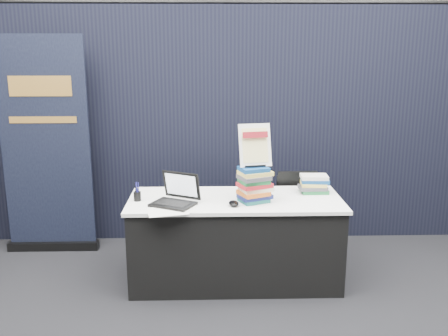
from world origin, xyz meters
TOP-DOWN VIEW (x-y plane):
  - floor at (0.00, 0.00)m, footprint 8.00×8.00m
  - wall_back at (0.00, 4.00)m, footprint 8.00×0.02m
  - drape_partition at (0.00, 1.60)m, footprint 6.00×0.08m
  - display_table at (0.00, 0.55)m, footprint 1.80×0.75m
  - laptop at (-0.51, 0.41)m, footprint 0.40×0.40m
  - mouse at (-0.02, 0.35)m, footprint 0.09×0.13m
  - brochure_left at (-0.54, 0.30)m, footprint 0.30×0.22m
  - brochure_mid at (-0.55, 0.22)m, footprint 0.35×0.28m
  - brochure_right at (-0.46, 0.27)m, footprint 0.31×0.24m
  - pen_cup at (-0.82, 0.51)m, footprint 0.06×0.06m
  - book_stack_tall at (0.15, 0.45)m, footprint 0.29×0.26m
  - book_stack_short at (0.70, 0.71)m, footprint 0.23×0.18m
  - info_sign at (0.15, 0.48)m, footprint 0.28×0.16m
  - pullup_banner at (-1.80, 1.28)m, footprint 0.90×0.10m
  - stacking_chair at (0.61, 0.87)m, footprint 0.40×0.40m

SIDE VIEW (x-z plane):
  - floor at x=0.00m, z-range 0.00..0.00m
  - display_table at x=0.00m, z-range 0.00..0.75m
  - stacking_chair at x=0.61m, z-range 0.05..0.91m
  - brochure_left at x=-0.54m, z-range 0.75..0.75m
  - brochure_right at x=-0.46m, z-range 0.75..0.75m
  - brochure_mid at x=-0.55m, z-range 0.75..0.75m
  - mouse at x=-0.02m, z-range 0.75..0.79m
  - pen_cup at x=-0.82m, z-range 0.75..0.83m
  - laptop at x=-0.51m, z-range 0.68..0.94m
  - book_stack_short at x=0.70m, z-range 0.75..0.91m
  - book_stack_tall at x=0.15m, z-range 0.75..1.05m
  - pullup_banner at x=-1.80m, z-range -0.12..2.00m
  - drape_partition at x=0.00m, z-range 0.00..2.40m
  - info_sign at x=0.15m, z-range 1.04..1.40m
  - wall_back at x=0.00m, z-range 0.00..3.50m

